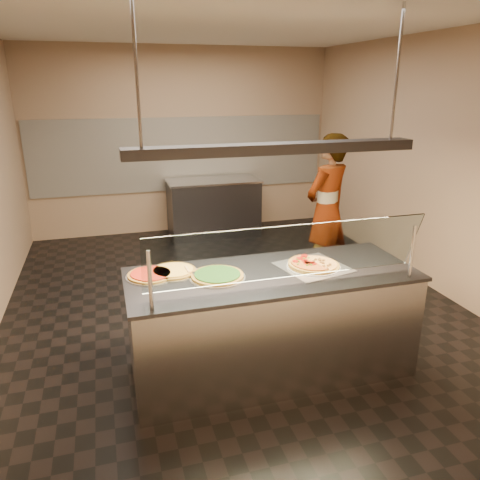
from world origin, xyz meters
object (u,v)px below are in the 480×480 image
object	(u,v)px
pizza_spatula	(193,271)
perforated_tray	(313,266)
serving_counter	(271,322)
worker	(327,210)
pizza_spinach	(217,275)
heat_lamp_housing	(275,149)
half_pizza_pepperoni	(302,265)
prep_table	(214,207)
pizza_cheese	(173,271)
half_pizza_sausage	(325,263)
pizza_tomato	(151,274)
sneeze_guard	(289,253)

from	to	relation	value
pizza_spatula	perforated_tray	bearing A→B (deg)	-7.55
serving_counter	pizza_spatula	size ratio (longest dim) A/B	10.28
perforated_tray	worker	distance (m)	1.94
pizza_spinach	heat_lamp_housing	world-z (taller)	heat_lamp_housing
half_pizza_pepperoni	heat_lamp_housing	world-z (taller)	heat_lamp_housing
perforated_tray	pizza_spatula	size ratio (longest dim) A/B	2.67
prep_table	worker	xyz separation A→B (m)	(0.91, -2.28, 0.47)
pizza_cheese	pizza_spatula	world-z (taller)	pizza_spatula
pizza_spatula	worker	distance (m)	2.51
serving_counter	pizza_cheese	xyz separation A→B (m)	(-0.79, 0.24, 0.48)
half_pizza_sausage	half_pizza_pepperoni	bearing A→B (deg)	178.97
heat_lamp_housing	half_pizza_sausage	bearing A→B (deg)	1.81
half_pizza_sausage	pizza_spatula	distance (m)	1.13
worker	perforated_tray	bearing A→B (deg)	33.57
pizza_tomato	heat_lamp_housing	size ratio (longest dim) A/B	0.17
serving_counter	perforated_tray	size ratio (longest dim) A/B	3.85
half_pizza_pepperoni	prep_table	xyz separation A→B (m)	(0.16, 3.97, -0.50)
half_pizza_pepperoni	prep_table	world-z (taller)	half_pizza_pepperoni
pizza_tomato	heat_lamp_housing	world-z (taller)	heat_lamp_housing
prep_table	half_pizza_sausage	bearing A→B (deg)	-89.26
perforated_tray	heat_lamp_housing	world-z (taller)	heat_lamp_housing
half_pizza_sausage	pizza_tomato	size ratio (longest dim) A/B	1.17
perforated_tray	half_pizza_sausage	distance (m)	0.11
prep_table	half_pizza_pepperoni	bearing A→B (deg)	-92.25
heat_lamp_housing	perforated_tray	bearing A→B (deg)	2.61
perforated_tray	prep_table	distance (m)	4.00
perforated_tray	half_pizza_pepperoni	world-z (taller)	half_pizza_pepperoni
serving_counter	worker	bearing A→B (deg)	51.82
worker	pizza_cheese	bearing A→B (deg)	7.83
heat_lamp_housing	sneeze_guard	bearing A→B (deg)	-90.00
serving_counter	perforated_tray	xyz separation A→B (m)	(0.38, 0.02, 0.47)
serving_counter	pizza_tomato	distance (m)	1.11
pizza_spatula	worker	bearing A→B (deg)	38.11
pizza_cheese	worker	size ratio (longest dim) A/B	0.22
sneeze_guard	pizza_spatula	size ratio (longest dim) A/B	9.26
half_pizza_pepperoni	half_pizza_sausage	xyz separation A→B (m)	(0.21, -0.00, -0.01)
pizza_cheese	pizza_tomato	world-z (taller)	same
half_pizza_pepperoni	prep_table	size ratio (longest dim) A/B	0.31
half_pizza_sausage	pizza_cheese	size ratio (longest dim) A/B	1.15
prep_table	pizza_tomato	bearing A→B (deg)	-110.43
prep_table	heat_lamp_housing	world-z (taller)	heat_lamp_housing
sneeze_guard	heat_lamp_housing	bearing A→B (deg)	90.00
heat_lamp_housing	serving_counter	bearing A→B (deg)	-90.00
serving_counter	pizza_spatula	bearing A→B (deg)	166.63
sneeze_guard	pizza_tomato	size ratio (longest dim) A/B	5.39
half_pizza_pepperoni	worker	distance (m)	1.99
pizza_cheese	worker	distance (m)	2.59
sneeze_guard	pizza_tomato	distance (m)	1.16
perforated_tray	pizza_spinach	xyz separation A→B (m)	(-0.84, 0.02, 0.01)
pizza_cheese	half_pizza_pepperoni	bearing A→B (deg)	-11.60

